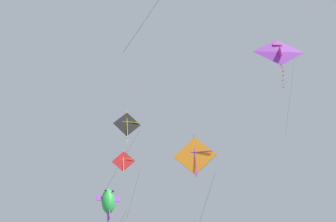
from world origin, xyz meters
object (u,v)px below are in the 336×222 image
Objects in this scene: kite_delta_far_centre at (279,52)px; kite_diamond_low_drifter at (127,125)px; kite_diamond_mid_left at (123,163)px; kite_fish_near_right at (108,201)px; kite_diamond_near_left at (195,156)px.

kite_diamond_low_drifter is at bearing -2.29° from kite_delta_far_centre.
kite_delta_far_centre is 0.89× the size of kite_diamond_mid_left.
kite_delta_far_centre is (1.82, 12.97, 12.13)m from kite_fish_near_right.
kite_diamond_near_left is at bearing 49.71° from kite_delta_far_centre.
kite_fish_near_right is 17.85m from kite_delta_far_centre.
kite_diamond_near_left is at bearing 98.45° from kite_fish_near_right.
kite_diamond_low_drifter is 0.68× the size of kite_diamond_mid_left.
kite_delta_far_centre is at bearing -130.53° from kite_diamond_near_left.
kite_diamond_low_drifter is at bearing -99.96° from kite_diamond_mid_left.
kite_diamond_near_left is at bearing 106.25° from kite_diamond_mid_left.
kite_diamond_low_drifter reaches higher than kite_diamond_near_left.
kite_delta_far_centre reaches higher than kite_diamond_near_left.
kite_diamond_mid_left reaches higher than kite_diamond_near_left.
kite_diamond_near_left is 9.70m from kite_diamond_mid_left.
kite_fish_near_right is 1.05× the size of kite_delta_far_centre.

